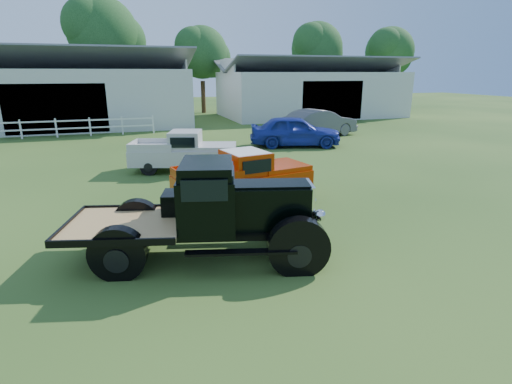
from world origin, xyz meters
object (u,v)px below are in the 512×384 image
object	(u,v)px
misc_car_blue	(295,131)
misc_car_grey	(319,123)
vintage_flatbed	(203,211)
white_pickup	(184,152)
red_pickup	(243,176)

from	to	relation	value
misc_car_blue	misc_car_grey	xyz separation A→B (m)	(2.95, 2.92, 0.01)
vintage_flatbed	white_pickup	size ratio (longest dim) A/B	1.24
white_pickup	misc_car_grey	world-z (taller)	misc_car_grey
white_pickup	misc_car_blue	distance (m)	7.81
vintage_flatbed	misc_car_blue	xyz separation A→B (m)	(7.54, 12.30, -0.25)
vintage_flatbed	misc_car_blue	bearing A→B (deg)	73.18
white_pickup	misc_car_blue	bearing A→B (deg)	47.57
red_pickup	white_pickup	size ratio (longest dim) A/B	1.00
misc_car_blue	vintage_flatbed	bearing A→B (deg)	164.81
white_pickup	misc_car_blue	world-z (taller)	misc_car_blue
vintage_flatbed	red_pickup	size ratio (longest dim) A/B	1.23
red_pickup	misc_car_blue	size ratio (longest dim) A/B	0.90
red_pickup	misc_car_grey	distance (m)	14.34
red_pickup	misc_car_grey	xyz separation A→B (m)	(8.50, 11.55, 0.04)
red_pickup	misc_car_blue	distance (m)	10.26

